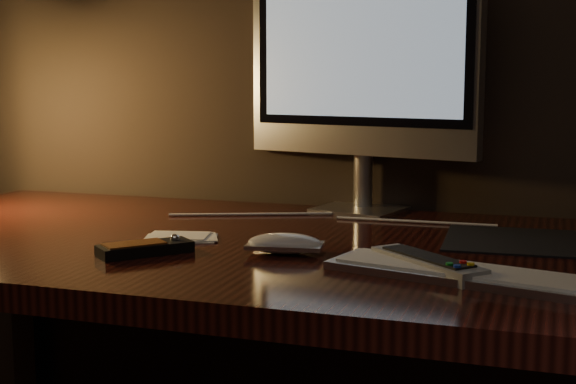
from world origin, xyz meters
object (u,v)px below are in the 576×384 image
(desk, at_px, (299,306))
(keyboard, at_px, (469,274))
(tv_remote, at_px, (427,264))
(monitor, at_px, (361,57))
(mouse, at_px, (285,247))
(media_remote, at_px, (145,248))

(desk, bearing_deg, keyboard, -36.64)
(keyboard, relative_size, tv_remote, 2.15)
(desk, xyz_separation_m, monitor, (0.04, 0.26, 0.43))
(monitor, bearing_deg, mouse, -77.77)
(keyboard, bearing_deg, mouse, 179.58)
(keyboard, bearing_deg, media_remote, -166.21)
(keyboard, height_order, mouse, mouse)
(mouse, distance_m, media_remote, 0.21)
(monitor, relative_size, tv_remote, 2.89)
(keyboard, relative_size, mouse, 3.34)
(keyboard, bearing_deg, tv_remote, 171.04)
(media_remote, bearing_deg, monitor, 17.25)
(mouse, xyz_separation_m, media_remote, (-0.20, -0.07, -0.00))
(tv_remote, bearing_deg, mouse, -150.03)
(mouse, bearing_deg, desk, 90.92)
(monitor, xyz_separation_m, tv_remote, (0.21, -0.46, -0.29))
(mouse, bearing_deg, monitor, 78.90)
(monitor, distance_m, mouse, 0.51)
(desk, xyz_separation_m, keyboard, (0.31, -0.23, 0.14))
(monitor, bearing_deg, keyboard, -47.07)
(desk, height_order, keyboard, keyboard)
(desk, relative_size, tv_remote, 8.94)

